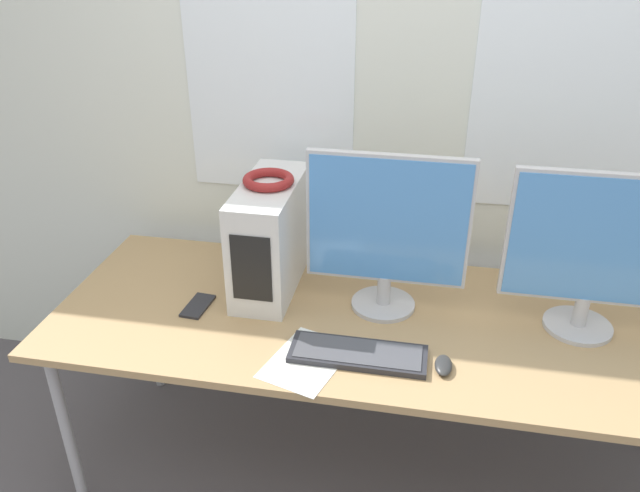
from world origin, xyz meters
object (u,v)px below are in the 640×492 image
Objects in this scene: headphones at (268,180)px; keyboard at (358,354)px; monitor_main at (387,230)px; cell_phone at (198,306)px; monitor_right_near at (595,250)px; pc_tower at (271,236)px; mouse at (443,365)px.

headphones reaches higher than keyboard.
monitor_main is 3.62× the size of cell_phone.
monitor_main is 0.67m from monitor_right_near.
pc_tower reaches higher than cell_phone.
keyboard is 4.26× the size of mouse.
monitor_main reaches higher than monitor_right_near.
monitor_main is at bearing 179.24° from monitor_right_near.
headphones is 0.68m from keyboard.
headphones is 1.15× the size of cell_phone.
cell_phone is at bearing 163.93° from keyboard.
mouse is at bearing -7.47° from cell_phone.
monitor_right_near reaches higher than keyboard.
mouse reaches higher than keyboard.
monitor_main reaches higher than mouse.
keyboard is at bearing -45.31° from pc_tower.
pc_tower is 3.16× the size of cell_phone.
monitor_main is at bearing -10.65° from pc_tower.
monitor_main reaches higher than headphones.
cell_phone is at bearing -168.56° from monitor_main.
monitor_main is 5.61× the size of mouse.
cell_phone is (-0.22, -0.21, -0.42)m from headphones.
keyboard is (0.38, -0.39, -0.19)m from pc_tower.
cell_phone is (-0.65, -0.13, -0.30)m from monitor_main.
headphones is 1.78× the size of mouse.
monitor_right_near reaches higher than cell_phone.
keyboard is 2.75× the size of cell_phone.
pc_tower is at bearing 134.69° from keyboard.
headphones is 0.52m from cell_phone.
headphones reaches higher than cell_phone.
monitor_right_near is at bearing -4.74° from headphones.
headphones is 0.32× the size of monitor_right_near.
mouse reaches higher than cell_phone.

